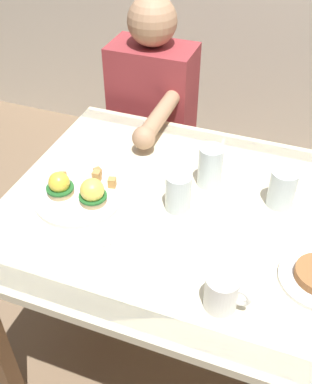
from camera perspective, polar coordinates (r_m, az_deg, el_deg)
ground_plane at (r=1.93m, az=4.44°, el=-19.12°), size 6.00×6.00×0.00m
dining_table at (r=1.42m, az=5.72°, el=-5.88°), size 1.20×0.90×0.74m
eggs_benedict_plate at (r=1.39m, az=-9.63°, el=-0.09°), size 0.27×0.27×0.09m
coffee_mug at (r=1.10m, az=8.30°, el=-12.20°), size 0.11×0.08×0.09m
fork at (r=1.23m, az=-5.54°, el=-7.61°), size 0.12×0.12×0.00m
water_glass_near at (r=1.39m, az=15.42°, el=0.14°), size 0.08×0.08×0.12m
water_glass_far at (r=1.42m, az=6.76°, el=2.90°), size 0.08×0.08×0.14m
water_glass_extra at (r=1.33m, az=2.80°, el=-0.25°), size 0.08×0.08×0.12m
diner_person at (r=1.96m, az=-0.63°, el=9.35°), size 0.34×0.54×1.14m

